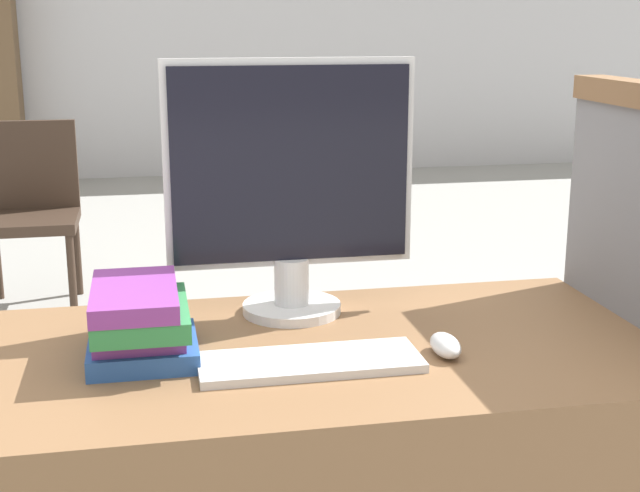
% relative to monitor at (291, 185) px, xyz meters
% --- Properties ---
extents(wall_back, '(12.00, 0.06, 2.80)m').
position_rel_monitor_xyz_m(wall_back, '(0.02, 6.09, 0.39)').
color(wall_back, silver).
rests_on(wall_back, ground_plane).
extents(monitor, '(0.51, 0.21, 0.53)m').
position_rel_monitor_xyz_m(monitor, '(0.00, 0.00, 0.00)').
color(monitor, silver).
rests_on(monitor, desk).
extents(keyboard, '(0.40, 0.15, 0.02)m').
position_rel_monitor_xyz_m(keyboard, '(-0.02, -0.31, -0.27)').
color(keyboard, silver).
rests_on(keyboard, desk).
extents(mouse, '(0.05, 0.10, 0.04)m').
position_rel_monitor_xyz_m(mouse, '(0.24, -0.30, -0.25)').
color(mouse, silver).
rests_on(mouse, desk).
extents(book_stack, '(0.20, 0.26, 0.13)m').
position_rel_monitor_xyz_m(book_stack, '(-0.31, -0.20, -0.21)').
color(book_stack, '#285199').
rests_on(book_stack, desk).
extents(far_chair, '(0.44, 0.44, 0.87)m').
position_rel_monitor_xyz_m(far_chair, '(-0.83, 2.54, -0.52)').
color(far_chair, '#38281E').
rests_on(far_chair, ground_plane).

